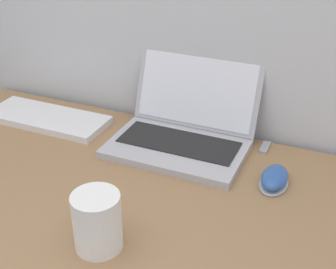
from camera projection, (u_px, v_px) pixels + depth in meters
name	position (u px, v px, depth m)	size (l,w,h in m)	color
laptop	(184.00, 126.00, 1.23)	(0.35, 0.30, 0.22)	#ADADB2
drink_cup	(97.00, 221.00, 0.88)	(0.09, 0.09, 0.12)	white
computer_mouse	(274.00, 178.00, 1.08)	(0.06, 0.11, 0.04)	#B2B2B7
external_keyboard	(47.00, 118.00, 1.36)	(0.36, 0.14, 0.02)	silver
usb_stick	(265.00, 147.00, 1.23)	(0.02, 0.06, 0.01)	#99999E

